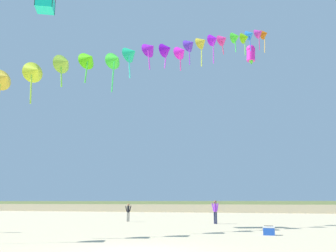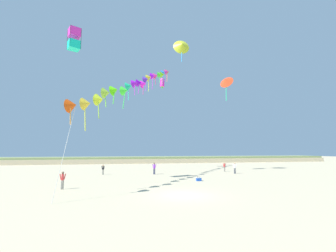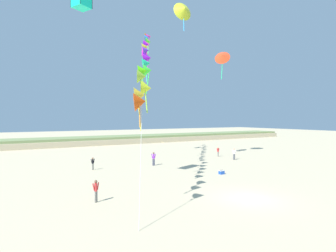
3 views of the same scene
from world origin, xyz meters
TOP-DOWN VIEW (x-y plane):
  - ground_plane at (0.00, 0.00)m, footprint 240.00×240.00m
  - dune_ridge at (0.00, 48.43)m, footprint 120.00×9.34m
  - person_near_left at (-10.37, 4.96)m, footprint 0.56×0.27m
  - person_near_right at (12.40, 14.45)m, footprint 0.59×0.27m
  - person_mid_center at (-7.59, 17.18)m, footprint 0.52×0.24m
  - person_far_left at (12.42, 18.06)m, footprint 0.55×0.21m
  - person_far_right at (-0.00, 16.22)m, footprint 0.60×0.31m
  - kite_banner_string at (-2.13, 13.88)m, footprint 14.57×29.16m
  - large_kite_low_lead at (4.33, 15.75)m, footprint 2.72×1.62m
  - large_kite_mid_trail at (13.13, 18.03)m, footprint 2.98×3.05m
  - large_kite_outer_drift at (2.82, 25.08)m, footprint 1.29×1.26m
  - beach_cooler at (4.08, 7.77)m, footprint 0.58×0.41m

SIDE VIEW (x-z plane):
  - ground_plane at x=0.00m, z-range 0.00..0.00m
  - beach_cooler at x=4.08m, z-range -0.02..0.45m
  - person_mid_center at x=-7.59m, z-range 0.12..1.62m
  - dune_ridge at x=0.00m, z-range -0.01..1.75m
  - person_far_left at x=12.42m, z-range 0.12..1.69m
  - person_near_left at x=-10.37m, z-range 0.13..1.77m
  - person_near_right at x=12.40m, z-range 0.13..1.84m
  - person_far_right at x=0.00m, z-range 0.14..1.88m
  - kite_banner_string at x=-2.13m, z-range 3.24..24.13m
  - large_kite_mid_trail at x=13.13m, z-range 13.56..18.46m
  - large_kite_outer_drift at x=2.82m, z-range 15.98..18.19m
  - large_kite_low_lead at x=4.33m, z-range 18.57..22.85m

